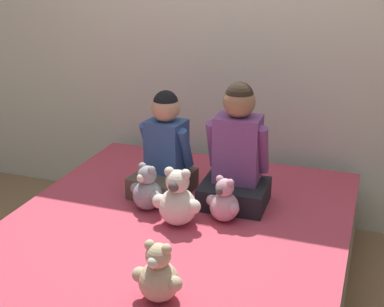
# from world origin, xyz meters

# --- Properties ---
(ground_plane) EXTENTS (14.00, 14.00, 0.00)m
(ground_plane) POSITION_xyz_m (0.00, 0.00, 0.00)
(ground_plane) COLOR #93704C
(wall_behind_bed) EXTENTS (8.00, 0.06, 2.50)m
(wall_behind_bed) POSITION_xyz_m (0.00, 1.11, 1.25)
(wall_behind_bed) COLOR silver
(wall_behind_bed) RESTS_ON ground_plane
(bed) EXTENTS (1.70, 2.00, 0.43)m
(bed) POSITION_xyz_m (0.00, 0.00, 0.21)
(bed) COLOR #997F60
(bed) RESTS_ON ground_plane
(child_on_left) EXTENTS (0.33, 0.36, 0.58)m
(child_on_left) POSITION_xyz_m (-0.19, 0.37, 0.66)
(child_on_left) COLOR brown
(child_on_left) RESTS_ON bed
(child_on_right) EXTENTS (0.35, 0.31, 0.66)m
(child_on_right) POSITION_xyz_m (0.22, 0.37, 0.70)
(child_on_right) COLOR black
(child_on_right) RESTS_ON bed
(teddy_bear_held_by_left_child) EXTENTS (0.20, 0.16, 0.25)m
(teddy_bear_held_by_left_child) POSITION_xyz_m (-0.19, 0.14, 0.53)
(teddy_bear_held_by_left_child) COLOR #939399
(teddy_bear_held_by_left_child) RESTS_ON bed
(teddy_bear_held_by_right_child) EXTENTS (0.19, 0.15, 0.24)m
(teddy_bear_held_by_right_child) POSITION_xyz_m (0.22, 0.15, 0.52)
(teddy_bear_held_by_right_child) COLOR #DBA3B2
(teddy_bear_held_by_right_child) RESTS_ON bed
(teddy_bear_between_children) EXTENTS (0.25, 0.19, 0.30)m
(teddy_bear_between_children) POSITION_xyz_m (0.02, 0.04, 0.55)
(teddy_bear_between_children) COLOR silver
(teddy_bear_between_children) RESTS_ON bed
(teddy_bear_at_foot_of_bed) EXTENTS (0.21, 0.16, 0.25)m
(teddy_bear_at_foot_of_bed) POSITION_xyz_m (0.16, -0.55, 0.53)
(teddy_bear_at_foot_of_bed) COLOR #D1B78E
(teddy_bear_at_foot_of_bed) RESTS_ON bed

